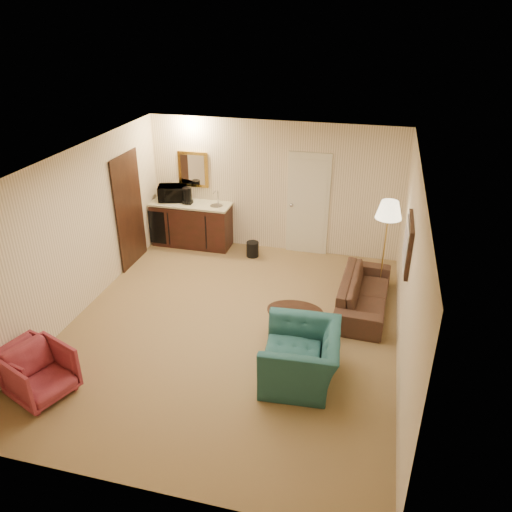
{
  "coord_description": "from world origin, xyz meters",
  "views": [
    {
      "loc": [
        1.96,
        -6.13,
        4.47
      ],
      "look_at": [
        0.28,
        0.5,
        1.04
      ],
      "focal_mm": 35.0,
      "sensor_mm": 36.0,
      "label": 1
    }
  ],
  "objects_px": {
    "wetbar_cabinet": "(192,224)",
    "sofa": "(365,288)",
    "rose_chair_far": "(30,364)",
    "floor_lamp": "(384,246)",
    "microwave": "(172,191)",
    "teal_armchair": "(301,349)",
    "rose_chair_near": "(40,371)",
    "coffee_table": "(295,324)",
    "waste_bin": "(253,249)",
    "coffee_maker": "(187,196)"
  },
  "relations": [
    {
      "from": "floor_lamp",
      "to": "sofa",
      "type": "bearing_deg",
      "value": -108.92
    },
    {
      "from": "waste_bin",
      "to": "coffee_table",
      "type": "bearing_deg",
      "value": -62.5
    },
    {
      "from": "rose_chair_near",
      "to": "floor_lamp",
      "type": "relative_size",
      "value": 0.44
    },
    {
      "from": "rose_chair_near",
      "to": "coffee_table",
      "type": "relative_size",
      "value": 0.87
    },
    {
      "from": "teal_armchair",
      "to": "coffee_table",
      "type": "relative_size",
      "value": 1.36
    },
    {
      "from": "wetbar_cabinet",
      "to": "sofa",
      "type": "relative_size",
      "value": 0.86
    },
    {
      "from": "sofa",
      "to": "rose_chair_far",
      "type": "distance_m",
      "value": 5.06
    },
    {
      "from": "sofa",
      "to": "coffee_table",
      "type": "xyz_separation_m",
      "value": [
        -0.95,
        -1.09,
        -0.13
      ]
    },
    {
      "from": "coffee_table",
      "to": "teal_armchair",
      "type": "bearing_deg",
      "value": -75.04
    },
    {
      "from": "wetbar_cabinet",
      "to": "waste_bin",
      "type": "bearing_deg",
      "value": -9.26
    },
    {
      "from": "rose_chair_near",
      "to": "floor_lamp",
      "type": "distance_m",
      "value": 5.63
    },
    {
      "from": "teal_armchair",
      "to": "rose_chair_far",
      "type": "relative_size",
      "value": 1.74
    },
    {
      "from": "coffee_table",
      "to": "microwave",
      "type": "relative_size",
      "value": 1.47
    },
    {
      "from": "rose_chair_near",
      "to": "coffee_table",
      "type": "bearing_deg",
      "value": -33.89
    },
    {
      "from": "rose_chair_far",
      "to": "floor_lamp",
      "type": "distance_m",
      "value": 5.73
    },
    {
      "from": "rose_chair_far",
      "to": "waste_bin",
      "type": "bearing_deg",
      "value": -8.28
    },
    {
      "from": "microwave",
      "to": "rose_chair_far",
      "type": "bearing_deg",
      "value": -107.76
    },
    {
      "from": "coffee_table",
      "to": "rose_chair_far",
      "type": "bearing_deg",
      "value": -149.24
    },
    {
      "from": "coffee_table",
      "to": "coffee_maker",
      "type": "distance_m",
      "value": 3.89
    },
    {
      "from": "sofa",
      "to": "rose_chair_near",
      "type": "xyz_separation_m",
      "value": [
        -3.85,
        -3.1,
        -0.01
      ]
    },
    {
      "from": "microwave",
      "to": "coffee_maker",
      "type": "bearing_deg",
      "value": -31.48
    },
    {
      "from": "sofa",
      "to": "microwave",
      "type": "height_order",
      "value": "microwave"
    },
    {
      "from": "sofa",
      "to": "coffee_maker",
      "type": "relative_size",
      "value": 5.76
    },
    {
      "from": "wetbar_cabinet",
      "to": "rose_chair_far",
      "type": "xyz_separation_m",
      "value": [
        -0.5,
        -4.58,
        -0.13
      ]
    },
    {
      "from": "floor_lamp",
      "to": "waste_bin",
      "type": "xyz_separation_m",
      "value": [
        -2.5,
        0.67,
        -0.67
      ]
    },
    {
      "from": "teal_armchair",
      "to": "waste_bin",
      "type": "bearing_deg",
      "value": -159.82
    },
    {
      "from": "floor_lamp",
      "to": "coffee_maker",
      "type": "relative_size",
      "value": 4.99
    },
    {
      "from": "sofa",
      "to": "rose_chair_far",
      "type": "height_order",
      "value": "sofa"
    },
    {
      "from": "floor_lamp",
      "to": "rose_chair_near",
      "type": "bearing_deg",
      "value": -136.97
    },
    {
      "from": "floor_lamp",
      "to": "microwave",
      "type": "relative_size",
      "value": 2.91
    },
    {
      "from": "wetbar_cabinet",
      "to": "waste_bin",
      "type": "distance_m",
      "value": 1.4
    },
    {
      "from": "coffee_table",
      "to": "microwave",
      "type": "bearing_deg",
      "value": 137.7
    },
    {
      "from": "rose_chair_near",
      "to": "coffee_maker",
      "type": "xyz_separation_m",
      "value": [
        0.2,
        4.69,
        0.72
      ]
    },
    {
      "from": "sofa",
      "to": "rose_chair_near",
      "type": "height_order",
      "value": "sofa"
    },
    {
      "from": "teal_armchair",
      "to": "sofa",
      "type": "bearing_deg",
      "value": 156.25
    },
    {
      "from": "rose_chair_far",
      "to": "floor_lamp",
      "type": "bearing_deg",
      "value": -34.99
    },
    {
      "from": "wetbar_cabinet",
      "to": "microwave",
      "type": "xyz_separation_m",
      "value": [
        -0.4,
        0.07,
        0.65
      ]
    },
    {
      "from": "wetbar_cabinet",
      "to": "waste_bin",
      "type": "relative_size",
      "value": 5.39
    },
    {
      "from": "rose_chair_near",
      "to": "coffee_maker",
      "type": "relative_size",
      "value": 2.21
    },
    {
      "from": "floor_lamp",
      "to": "waste_bin",
      "type": "relative_size",
      "value": 5.41
    },
    {
      "from": "waste_bin",
      "to": "rose_chair_near",
      "type": "bearing_deg",
      "value": -109.57
    },
    {
      "from": "sofa",
      "to": "waste_bin",
      "type": "distance_m",
      "value": 2.66
    },
    {
      "from": "rose_chair_near",
      "to": "microwave",
      "type": "relative_size",
      "value": 1.29
    },
    {
      "from": "rose_chair_near",
      "to": "waste_bin",
      "type": "bearing_deg",
      "value": 1.77
    },
    {
      "from": "coffee_table",
      "to": "coffee_maker",
      "type": "bearing_deg",
      "value": 135.12
    },
    {
      "from": "floor_lamp",
      "to": "waste_bin",
      "type": "bearing_deg",
      "value": 164.94
    },
    {
      "from": "wetbar_cabinet",
      "to": "coffee_maker",
      "type": "relative_size",
      "value": 4.97
    },
    {
      "from": "rose_chair_far",
      "to": "floor_lamp",
      "type": "xyz_separation_m",
      "value": [
        4.35,
        3.69,
        0.5
      ]
    },
    {
      "from": "coffee_table",
      "to": "waste_bin",
      "type": "xyz_separation_m",
      "value": [
        -1.3,
        2.49,
        -0.09
      ]
    },
    {
      "from": "floor_lamp",
      "to": "waste_bin",
      "type": "distance_m",
      "value": 2.67
    }
  ]
}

